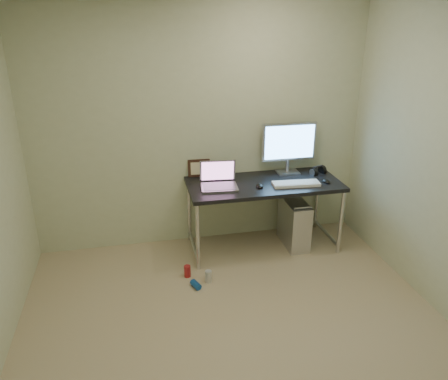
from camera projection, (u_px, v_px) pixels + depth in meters
floor at (241, 342)px, 3.41m from camera, size 3.50×3.50×0.00m
wall_back at (201, 130)px, 4.51m from camera, size 3.50×0.02×2.50m
desk at (264, 189)px, 4.54m from camera, size 1.58×0.69×0.75m
tower_computer at (294, 223)px, 4.74m from camera, size 0.21×0.49×0.54m
cable_a at (281, 200)px, 4.97m from camera, size 0.01×0.16×0.69m
cable_b at (289, 201)px, 4.97m from camera, size 0.02×0.11×0.71m
can_red at (187, 271)px, 4.22m from camera, size 0.08×0.08×0.12m
can_white at (208, 276)px, 4.14m from camera, size 0.07×0.07×0.12m
can_blue at (196, 285)px, 4.06m from camera, size 0.10×0.13×0.06m
laptop at (219, 181)px, 4.39m from camera, size 0.39×0.33×0.25m
monitor at (289, 144)px, 4.65m from camera, size 0.59×0.17×0.56m
keyboard at (296, 184)px, 4.43m from camera, size 0.49×0.19×0.03m
mouse_right at (326, 181)px, 4.50m from camera, size 0.09×0.12×0.04m
mouse_left at (260, 185)px, 4.38m from camera, size 0.10×0.13×0.04m
headphones at (318, 171)px, 4.74m from camera, size 0.19×0.11×0.11m
picture_frame at (199, 168)px, 4.64m from camera, size 0.24×0.08×0.19m
webcam at (217, 168)px, 4.64m from camera, size 0.05×0.04×0.12m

